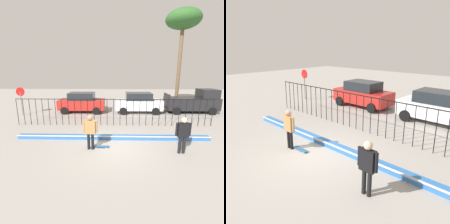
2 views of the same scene
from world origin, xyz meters
TOP-DOWN VIEW (x-y plane):
  - ground_plane at (0.00, 0.00)m, footprint 60.00×60.00m
  - bowl_coping_ledge at (0.00, 0.99)m, footprint 11.00×0.40m
  - perimeter_fence at (0.00, 3.55)m, footprint 14.04×0.04m
  - skateboarder at (-1.08, -0.32)m, footprint 0.72×0.27m
  - skateboard at (-0.58, -0.15)m, footprint 0.80×0.20m
  - camera_operator at (3.31, -0.64)m, footprint 0.72×0.27m
  - parked_car_red at (-3.09, 7.59)m, footprint 4.30×2.12m
  - parked_car_white at (2.29, 7.58)m, footprint 4.30×2.12m
  - pickup_truck at (7.50, 7.71)m, footprint 4.70×2.12m
  - stop_sign at (-8.18, 6.21)m, footprint 0.76×0.07m
  - palm_tree_tall at (6.74, 10.15)m, footprint 3.42×3.42m

SIDE VIEW (x-z plane):
  - ground_plane at x=0.00m, z-range 0.00..0.00m
  - skateboard at x=-0.58m, z-range 0.02..0.10m
  - bowl_coping_ledge at x=0.00m, z-range -0.01..0.25m
  - parked_car_red at x=-3.09m, z-range 0.02..1.92m
  - parked_car_white at x=2.29m, z-range 0.02..1.92m
  - pickup_truck at x=7.50m, z-range -0.08..2.16m
  - camera_operator at x=3.31m, z-range 0.18..1.96m
  - skateboarder at x=-1.08m, z-range 0.18..1.96m
  - perimeter_fence at x=0.00m, z-range 0.21..2.15m
  - stop_sign at x=-8.18m, z-range 0.37..2.87m
  - palm_tree_tall at x=6.74m, z-range 3.75..13.56m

